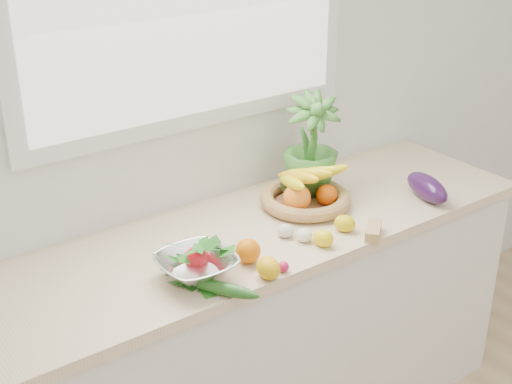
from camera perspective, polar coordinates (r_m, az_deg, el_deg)
back_wall at (r=2.49m, az=-5.34°, el=8.51°), size 4.50×0.02×2.70m
counter_cabinet at (r=2.68m, az=-1.14°, el=-12.21°), size 2.20×0.58×0.86m
countertop at (r=2.44m, az=-1.23°, el=-3.76°), size 2.24×0.62×0.04m
orange_loose at (r=2.24m, az=-0.65°, el=-4.74°), size 0.10×0.10×0.08m
lemon_a at (r=2.35m, az=5.40°, el=-3.72°), size 0.08×0.09×0.06m
lemon_b at (r=2.17m, az=0.97°, el=-6.08°), size 0.08×0.09×0.07m
lemon_c at (r=2.45m, az=7.12°, el=-2.51°), size 0.09×0.09×0.06m
apple at (r=2.22m, az=-4.77°, el=-5.22°), size 0.08×0.08×0.07m
ginger at (r=2.44m, az=9.37°, el=-3.11°), size 0.12×0.11×0.04m
garlic_a at (r=2.40m, az=2.36°, el=-3.11°), size 0.07×0.07×0.05m
garlic_b at (r=2.68m, az=5.00°, el=-0.07°), size 0.06×0.06×0.04m
garlic_c at (r=2.37m, az=3.86°, el=-3.46°), size 0.07×0.07×0.05m
eggplant at (r=2.73m, az=13.51°, el=0.35°), size 0.14×0.24×0.09m
cucumber at (r=2.09m, az=-2.59°, el=-7.75°), size 0.15×0.21×0.04m
radish at (r=2.21m, az=2.22°, el=-5.99°), size 0.04×0.04×0.03m
potted_herb at (r=2.65m, az=4.44°, el=3.89°), size 0.28×0.28×0.37m
fruit_basket at (r=2.60m, az=3.93°, el=-0.14°), size 0.43×0.43×0.18m
colander_with_spinach at (r=2.15m, az=-4.79°, el=-5.50°), size 0.24×0.24×0.12m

